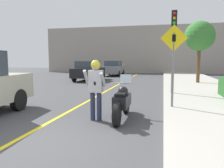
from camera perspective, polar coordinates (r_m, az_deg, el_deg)
name	(u,v)px	position (r m, az deg, el deg)	size (l,w,h in m)	color
ground_plane	(40,143)	(5.12, -18.31, -14.40)	(80.00, 80.00, 0.00)	#424244
road_center_line	(96,96)	(10.70, -4.14, -3.27)	(0.12, 36.00, 0.01)	yellow
building_backdrop	(144,50)	(30.20, 8.46, 8.86)	(28.00, 1.20, 6.29)	gray
motorcycle	(122,102)	(6.61, 2.68, -4.78)	(0.62, 2.18, 1.31)	black
person_biker	(96,83)	(6.36, -4.29, 0.14)	(0.59, 0.48, 1.78)	#282D4C
crossing_sign	(173,58)	(7.80, 15.73, 6.57)	(0.91, 0.08, 2.82)	slate
traffic_light	(174,37)	(11.14, 15.82, 11.84)	(0.26, 0.30, 3.96)	#2D2D30
street_tree	(200,37)	(16.98, 21.92, 11.43)	(2.11, 2.11, 4.36)	brown
parked_car_black	(89,71)	(19.09, -6.12, 3.51)	(1.88, 4.20, 1.68)	black
parked_car_grey	(114,68)	(24.64, 0.42, 4.18)	(1.88, 4.20, 1.68)	black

